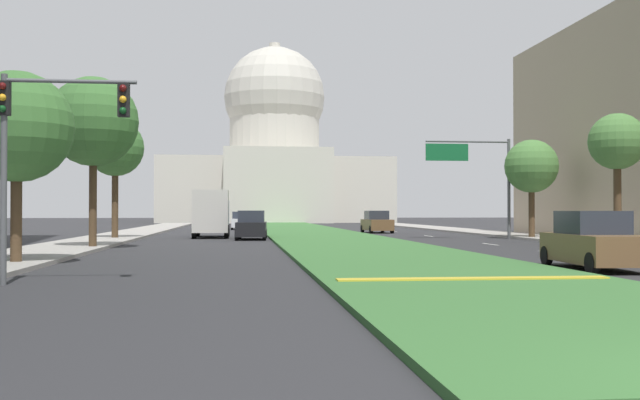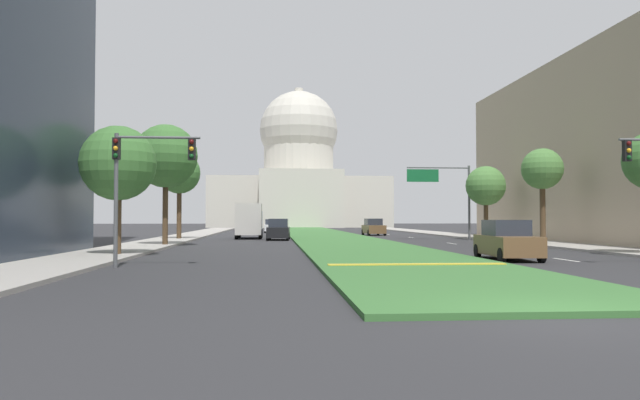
# 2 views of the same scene
# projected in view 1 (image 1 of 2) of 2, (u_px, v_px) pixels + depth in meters

# --- Properties ---
(ground_plane) EXTENTS (260.00, 260.00, 0.00)m
(ground_plane) POSITION_uv_depth(u_px,v_px,m) (306.00, 232.00, 63.82)
(ground_plane) COLOR #2B2B2D
(grass_median) EXTENTS (7.56, 103.05, 0.14)m
(grass_median) POSITION_uv_depth(u_px,v_px,m) (313.00, 233.00, 58.13)
(grass_median) COLOR #386B33
(grass_median) RESTS_ON ground_plane
(median_curb_nose) EXTENTS (6.81, 0.50, 0.04)m
(median_curb_nose) POSITION_uv_depth(u_px,v_px,m) (474.00, 278.00, 18.29)
(median_curb_nose) COLOR gold
(median_curb_nose) RESTS_ON grass_median
(lane_dashes_right) EXTENTS (0.16, 58.65, 0.01)m
(lane_dashes_right) POSITION_uv_depth(u_px,v_px,m) (434.00, 237.00, 52.13)
(lane_dashes_right) COLOR silver
(lane_dashes_right) RESTS_ON ground_plane
(sidewalk_left) EXTENTS (4.00, 103.05, 0.15)m
(sidewalk_left) POSITION_uv_depth(u_px,v_px,m) (118.00, 236.00, 50.92)
(sidewalk_left) COLOR #9E9991
(sidewalk_left) RESTS_ON ground_plane
(sidewalk_right) EXTENTS (4.00, 103.05, 0.15)m
(sidewalk_right) POSITION_uv_depth(u_px,v_px,m) (512.00, 235.00, 53.96)
(sidewalk_right) COLOR #9E9991
(sidewalk_right) RESTS_ON ground_plane
(capitol_building) EXTENTS (36.41, 23.54, 29.18)m
(capitol_building) POSITION_uv_depth(u_px,v_px,m) (275.00, 155.00, 120.28)
(capitol_building) COLOR beige
(capitol_building) RESTS_ON ground_plane
(traffic_light_near_left) EXTENTS (3.34, 0.35, 5.20)m
(traffic_light_near_left) POSITION_uv_depth(u_px,v_px,m) (39.00, 131.00, 18.34)
(traffic_light_near_left) COLOR #515456
(traffic_light_near_left) RESTS_ON ground_plane
(overhead_guide_sign) EXTENTS (5.64, 0.20, 6.50)m
(overhead_guide_sign) POSITION_uv_depth(u_px,v_px,m) (477.00, 167.00, 48.06)
(overhead_guide_sign) COLOR #515456
(overhead_guide_sign) RESTS_ON ground_plane
(street_tree_left_near) EXTENTS (3.70, 3.70, 6.47)m
(street_tree_left_near) POSITION_uv_depth(u_px,v_px,m) (17.00, 127.00, 24.63)
(street_tree_left_near) COLOR #4C3823
(street_tree_left_near) RESTS_ON ground_plane
(street_tree_left_mid) EXTENTS (4.25, 4.25, 8.19)m
(street_tree_left_mid) POSITION_uv_depth(u_px,v_px,m) (93.00, 122.00, 35.17)
(street_tree_left_mid) COLOR #4C3823
(street_tree_left_mid) RESTS_ON ground_plane
(street_tree_right_mid) EXTENTS (2.84, 2.84, 6.74)m
(street_tree_right_mid) POSITION_uv_depth(u_px,v_px,m) (617.00, 143.00, 37.36)
(street_tree_right_mid) COLOR #4C3823
(street_tree_right_mid) RESTS_ON ground_plane
(street_tree_left_far) EXTENTS (3.60, 3.60, 7.60)m
(street_tree_left_far) POSITION_uv_depth(u_px,v_px,m) (115.00, 149.00, 46.69)
(street_tree_left_far) COLOR #4C3823
(street_tree_left_far) RESTS_ON ground_plane
(street_tree_right_far) EXTENTS (3.43, 3.43, 6.42)m
(street_tree_right_far) POSITION_uv_depth(u_px,v_px,m) (531.00, 167.00, 47.82)
(street_tree_right_far) COLOR #4C3823
(street_tree_right_far) RESTS_ON ground_plane
(sedan_lead_stopped) EXTENTS (2.18, 4.68, 1.82)m
(sedan_lead_stopped) POSITION_uv_depth(u_px,v_px,m) (594.00, 242.00, 23.17)
(sedan_lead_stopped) COLOR brown
(sedan_lead_stopped) RESTS_ON ground_plane
(sedan_midblock) EXTENTS (2.13, 4.67, 1.84)m
(sedan_midblock) POSITION_uv_depth(u_px,v_px,m) (252.00, 226.00, 47.18)
(sedan_midblock) COLOR black
(sedan_midblock) RESTS_ON ground_plane
(sedan_distant) EXTENTS (2.12, 4.38, 1.84)m
(sedan_distant) POSITION_uv_depth(u_px,v_px,m) (377.00, 223.00, 61.50)
(sedan_distant) COLOR brown
(sedan_distant) RESTS_ON ground_plane
(sedan_far_horizon) EXTENTS (1.96, 4.71, 1.74)m
(sedan_far_horizon) POSITION_uv_depth(u_px,v_px,m) (241.00, 221.00, 72.77)
(sedan_far_horizon) COLOR silver
(sedan_far_horizon) RESTS_ON ground_plane
(box_truck_delivery) EXTENTS (2.40, 6.40, 3.20)m
(box_truck_delivery) POSITION_uv_depth(u_px,v_px,m) (212.00, 213.00, 50.69)
(box_truck_delivery) COLOR navy
(box_truck_delivery) RESTS_ON ground_plane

